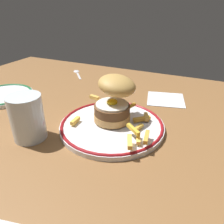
% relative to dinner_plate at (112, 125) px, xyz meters
% --- Properties ---
extents(ground_plane, '(1.37, 1.08, 0.04)m').
position_rel_dinner_plate_xyz_m(ground_plane, '(-0.05, -0.04, -0.03)').
color(ground_plane, brown).
extents(dinner_plate, '(0.26, 0.26, 0.02)m').
position_rel_dinner_plate_xyz_m(dinner_plate, '(0.00, 0.00, 0.00)').
color(dinner_plate, silver).
rests_on(dinner_plate, ground_plane).
extents(burger, '(0.10, 0.12, 0.12)m').
position_rel_dinner_plate_xyz_m(burger, '(-0.00, 0.03, 0.06)').
color(burger, tan).
rests_on(burger, dinner_plate).
extents(fries_pile, '(0.22, 0.19, 0.03)m').
position_rel_dinner_plate_xyz_m(fries_pile, '(0.03, 0.01, 0.02)').
color(fries_pile, gold).
rests_on(fries_pile, dinner_plate).
extents(water_glass, '(0.08, 0.08, 0.11)m').
position_rel_dinner_plate_xyz_m(water_glass, '(-0.16, -0.12, 0.04)').
color(water_glass, silver).
rests_on(water_glass, ground_plane).
extents(side_plate, '(0.19, 0.19, 0.02)m').
position_rel_dinner_plate_xyz_m(side_plate, '(-0.41, 0.02, -0.00)').
color(side_plate, silver).
rests_on(side_plate, ground_plane).
extents(spoon, '(0.10, 0.11, 0.01)m').
position_rel_dinner_plate_xyz_m(spoon, '(-0.34, 0.36, -0.00)').
color(spoon, silver).
rests_on(spoon, ground_plane).
extents(napkin, '(0.14, 0.14, 0.00)m').
position_rel_dinner_plate_xyz_m(napkin, '(0.09, 0.23, -0.01)').
color(napkin, silver).
rests_on(napkin, ground_plane).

